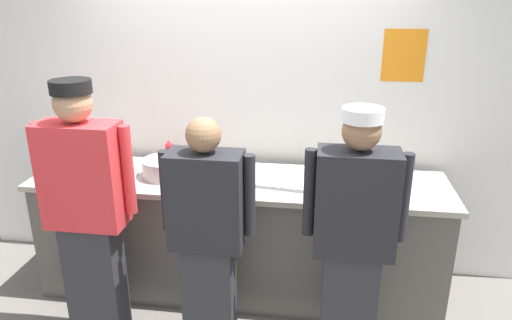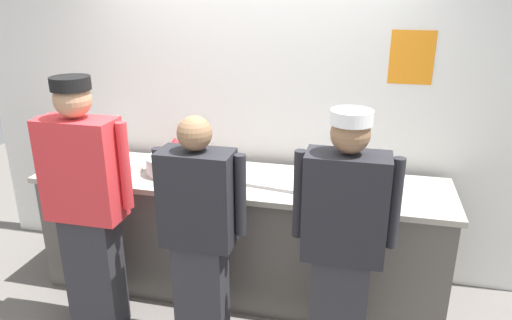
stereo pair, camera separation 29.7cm
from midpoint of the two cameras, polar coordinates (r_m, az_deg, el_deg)
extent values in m
plane|color=slate|center=(3.65, -1.04, -18.20)|extent=(9.00, 9.00, 0.00)
cube|color=white|center=(3.82, 2.09, 6.58)|extent=(4.76, 0.10, 2.75)
cube|color=orange|center=(3.65, 20.36, 11.36)|extent=(0.30, 0.01, 0.37)
cube|color=#56514C|center=(3.71, 0.39, -9.22)|extent=(2.97, 0.66, 0.90)
cube|color=#A8A093|center=(3.51, 0.40, -2.54)|extent=(3.03, 0.72, 0.04)
cube|color=#2D2D33|center=(3.49, -16.26, -12.73)|extent=(0.35, 0.20, 0.84)
cube|color=red|center=(3.16, -17.56, -1.13)|extent=(0.49, 0.24, 0.66)
cylinder|color=red|center=(3.33, -21.43, 0.07)|extent=(0.07, 0.07, 0.56)
cylinder|color=red|center=(3.05, -12.72, -0.75)|extent=(0.07, 0.07, 0.56)
sphere|color=tan|center=(3.03, -18.45, 6.85)|extent=(0.23, 0.23, 0.23)
cylinder|color=black|center=(3.01, -18.65, 8.64)|extent=(0.24, 0.24, 0.08)
cube|color=#2D2D33|center=(3.22, -3.75, -15.73)|extent=(0.32, 0.20, 0.76)
cube|color=#232328|center=(2.88, -4.06, -4.66)|extent=(0.44, 0.24, 0.60)
cylinder|color=#232328|center=(2.98, -8.56, -3.30)|extent=(0.07, 0.07, 0.51)
cylinder|color=#232328|center=(2.84, 1.13, -4.29)|extent=(0.07, 0.07, 0.51)
sphere|color=#8C6647|center=(2.73, -4.27, 3.16)|extent=(0.21, 0.21, 0.21)
cube|color=#2D2D33|center=(3.11, 12.57, -17.40)|extent=(0.33, 0.20, 0.79)
cube|color=#232328|center=(2.74, 13.68, -5.52)|extent=(0.46, 0.24, 0.63)
cylinder|color=#232328|center=(2.77, 8.25, -4.14)|extent=(0.07, 0.07, 0.53)
cylinder|color=#232328|center=(2.79, 19.21, -4.99)|extent=(0.07, 0.07, 0.53)
sphere|color=#8C6647|center=(2.59, 14.44, 3.00)|extent=(0.21, 0.21, 0.21)
cylinder|color=white|center=(2.57, 14.61, 4.94)|extent=(0.22, 0.22, 0.07)
cylinder|color=white|center=(4.00, -16.17, -0.05)|extent=(0.22, 0.22, 0.01)
cylinder|color=white|center=(4.00, -16.18, 0.11)|extent=(0.22, 0.22, 0.01)
cylinder|color=white|center=(4.00, -16.20, 0.27)|extent=(0.22, 0.22, 0.01)
cylinder|color=white|center=(3.99, -16.22, 0.44)|extent=(0.22, 0.22, 0.01)
cylinder|color=white|center=(3.99, -16.23, 0.60)|extent=(0.22, 0.22, 0.01)
cylinder|color=white|center=(3.99, -16.25, 0.76)|extent=(0.22, 0.22, 0.01)
cylinder|color=white|center=(3.98, -16.27, 0.92)|extent=(0.22, 0.22, 0.01)
cylinder|color=white|center=(3.98, -16.28, 1.09)|extent=(0.22, 0.22, 0.01)
cylinder|color=white|center=(3.75, -12.78, -1.14)|extent=(0.23, 0.23, 0.01)
cylinder|color=white|center=(3.74, -12.80, -0.96)|extent=(0.23, 0.23, 0.01)
cylinder|color=white|center=(3.74, -12.81, -0.79)|extent=(0.23, 0.23, 0.01)
cylinder|color=white|center=(3.73, -12.82, -0.62)|extent=(0.23, 0.23, 0.01)
cylinder|color=white|center=(3.73, -12.84, -0.45)|extent=(0.23, 0.23, 0.01)
cylinder|color=white|center=(3.72, -12.85, -0.27)|extent=(0.23, 0.23, 0.01)
cylinder|color=white|center=(3.72, -12.87, -0.10)|extent=(0.23, 0.23, 0.01)
cylinder|color=#B7BABF|center=(3.61, -8.00, -0.61)|extent=(0.34, 0.34, 0.13)
cube|color=#B7BABF|center=(3.43, 5.82, -2.58)|extent=(0.56, 0.40, 0.02)
cylinder|color=red|center=(3.84, -7.38, 0.95)|extent=(0.06, 0.06, 0.17)
cone|color=red|center=(3.81, -7.44, 2.39)|extent=(0.05, 0.05, 0.04)
cylinder|color=white|center=(3.53, 12.10, -2.14)|extent=(0.11, 0.11, 0.04)
cylinder|color=orange|center=(3.53, 12.11, -1.92)|extent=(0.09, 0.09, 0.01)
cylinder|color=white|center=(3.55, 17.98, -2.50)|extent=(0.09, 0.09, 0.05)
cylinder|color=#5B932D|center=(3.55, 18.01, -2.23)|extent=(0.08, 0.08, 0.01)
cylinder|color=white|center=(3.40, 0.32, -2.06)|extent=(0.09, 0.09, 0.10)
cube|color=#B7BABF|center=(3.55, -1.98, -1.88)|extent=(0.19, 0.03, 0.01)
cube|color=black|center=(3.58, -4.06, -1.63)|extent=(0.09, 0.03, 0.02)
camera|label=1|loc=(0.15, -87.48, 0.91)|focal=33.57mm
camera|label=2|loc=(0.15, 92.52, -0.91)|focal=33.57mm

